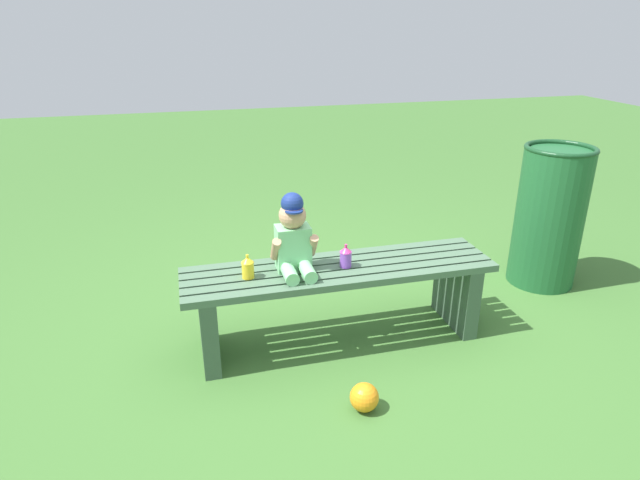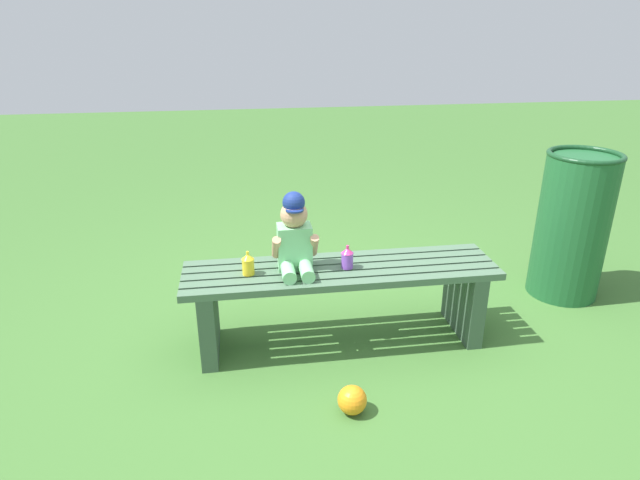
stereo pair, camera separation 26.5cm
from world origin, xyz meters
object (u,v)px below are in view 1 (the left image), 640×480
at_px(sippy_cup_right, 346,256).
at_px(toy_ball, 364,397).
at_px(sippy_cup_left, 248,267).
at_px(park_bench, 339,291).
at_px(child_figure, 294,238).
at_px(trash_bin, 549,216).

bearing_deg(sippy_cup_right, toy_ball, -98.22).
bearing_deg(sippy_cup_left, toy_ball, -53.70).
relative_size(park_bench, child_figure, 3.98).
distance_m(sippy_cup_right, trash_bin, 1.50).
bearing_deg(sippy_cup_right, child_figure, 173.81).
distance_m(park_bench, sippy_cup_left, 0.51).
height_order(sippy_cup_right, trash_bin, trash_bin).
bearing_deg(park_bench, sippy_cup_left, -178.88).
xyz_separation_m(sippy_cup_right, trash_bin, (1.46, 0.34, -0.04)).
bearing_deg(sippy_cup_left, child_figure, 6.86).
xyz_separation_m(toy_ball, trash_bin, (1.54, 0.92, 0.39)).
height_order(sippy_cup_left, sippy_cup_right, same).
relative_size(park_bench, toy_ball, 12.32).
bearing_deg(child_figure, park_bench, -4.73).
height_order(park_bench, child_figure, child_figure).
height_order(toy_ball, trash_bin, trash_bin).
distance_m(park_bench, sippy_cup_right, 0.20).
height_order(sippy_cup_right, toy_ball, sippy_cup_right).
relative_size(child_figure, toy_ball, 3.09).
bearing_deg(child_figure, trash_bin, 10.39).
height_order(park_bench, toy_ball, park_bench).
relative_size(park_bench, sippy_cup_left, 13.01).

